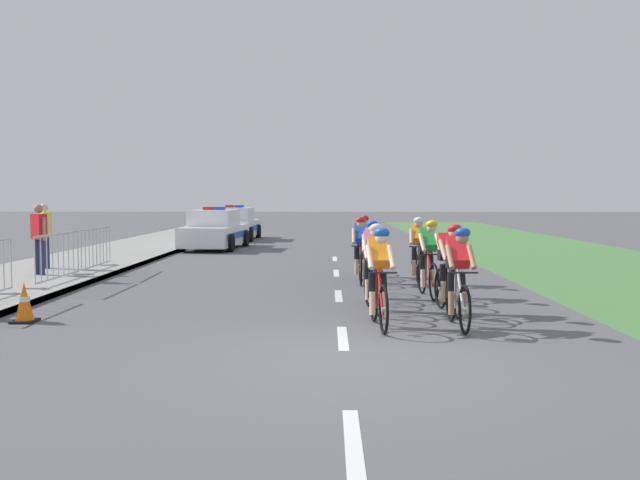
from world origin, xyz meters
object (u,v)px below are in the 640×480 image
cyclist_fourth (449,267)px  spectator_back (39,234)px  cyclist_third (373,266)px  crowd_barrier_middle (58,258)px  cyclist_ninth (363,245)px  police_car_nearest (215,231)px  cyclist_second (458,276)px  crowd_barrier_rear (96,249)px  spectator_closest (45,231)px  cyclist_fifth (372,258)px  traffic_cone_near (24,303)px  cyclist_eighth (418,250)px  cyclist_lead (379,276)px  police_car_second (235,225)px  cyclist_sixth (428,257)px  cyclist_seventh (361,249)px

cyclist_fourth → spectator_back: spectator_back is taller
cyclist_third → crowd_barrier_middle: 7.22m
cyclist_ninth → police_car_nearest: bearing=120.3°
cyclist_second → crowd_barrier_rear: cyclist_second is taller
spectator_closest → cyclist_second: bearing=-37.8°
cyclist_fifth → traffic_cone_near: size_ratio=2.69×
cyclist_eighth → traffic_cone_near: size_ratio=2.69×
cyclist_fifth → spectator_closest: spectator_closest is taller
cyclist_lead → cyclist_ninth: (0.10, 6.51, 0.00)m
police_car_second → traffic_cone_near: (-0.47, -20.41, -0.37)m
cyclist_third → cyclist_eighth: (1.25, 3.58, 0.00)m
police_car_nearest → spectator_back: bearing=-105.0°
cyclist_third → cyclist_fifth: 1.42m
cyclist_third → police_car_nearest: bearing=110.1°
cyclist_second → cyclist_fourth: size_ratio=1.00×
cyclist_lead → police_car_second: (-5.06, 20.80, -0.11)m
cyclist_second → crowd_barrier_middle: 8.92m
cyclist_lead → cyclist_second: same height
crowd_barrier_middle → crowd_barrier_rear: same height
cyclist_lead → cyclist_ninth: 6.51m
cyclist_second → police_car_second: size_ratio=0.39×
cyclist_sixth → police_car_nearest: (-6.26, 12.23, -0.11)m
cyclist_ninth → cyclist_third: bearing=-91.0°
cyclist_fifth → police_car_nearest: bearing=112.5°
cyclist_fifth → police_car_nearest: (-5.15, 12.43, -0.11)m
cyclist_third → cyclist_ninth: bearing=89.0°
cyclist_ninth → police_car_second: bearing=109.9°
cyclist_sixth → cyclist_second: bearing=-90.1°
cyclist_sixth → cyclist_seventh: bearing=119.7°
cyclist_fifth → police_car_nearest: police_car_nearest is taller
cyclist_lead → cyclist_second: size_ratio=1.00×
police_car_nearest → spectator_closest: size_ratio=2.70×
police_car_second → crowd_barrier_rear: (-1.58, -13.91, -0.03)m
crowd_barrier_middle → crowd_barrier_rear: size_ratio=1.00×
crowd_barrier_middle → cyclist_ninth: bearing=17.7°
cyclist_sixth → spectator_closest: (-9.29, 4.11, 0.30)m
cyclist_fifth → cyclist_sixth: same height
cyclist_ninth → cyclist_lead: bearing=-90.9°
cyclist_third → spectator_back: spectator_back is taller
cyclist_fourth → crowd_barrier_rear: 9.73m
spectator_back → cyclist_fourth: bearing=-27.0°
cyclist_fifth → traffic_cone_near: (-5.62, -2.52, -0.48)m
police_car_nearest → crowd_barrier_middle: 11.08m
cyclist_fourth → cyclist_fifth: size_ratio=1.00×
police_car_second → cyclist_third: bearing=-75.3°
cyclist_seventh → cyclist_ninth: (0.12, 1.26, 0.00)m
cyclist_second → cyclist_lead: bearing=-178.8°
cyclist_fifth → police_car_second: police_car_second is taller
cyclist_third → traffic_cone_near: size_ratio=2.69×
cyclist_second → cyclist_eighth: size_ratio=1.00×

